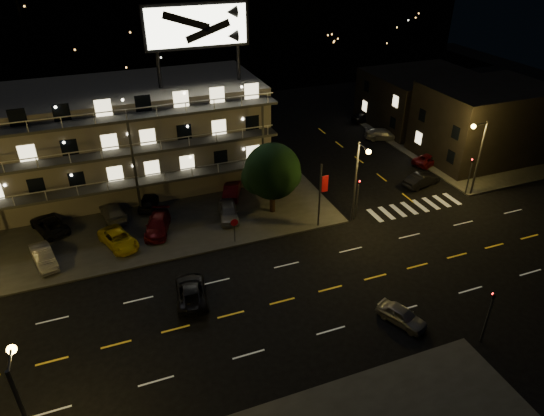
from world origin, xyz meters
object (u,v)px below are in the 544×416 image
object	(u,v)px
lot_car_2	(119,239)
lot_car_4	(228,212)
side_car_0	(421,180)
road_car_west	(191,291)
tree	(272,173)
lot_car_7	(113,212)
road_car_east	(402,315)

from	to	relation	value
lot_car_2	lot_car_4	size ratio (longest dim) A/B	1.08
side_car_0	road_car_west	distance (m)	28.54
lot_car_2	road_car_west	size ratio (longest dim) A/B	0.97
side_car_0	road_car_west	size ratio (longest dim) A/B	0.91
tree	lot_car_2	size ratio (longest dim) A/B	1.53
tree	lot_car_7	world-z (taller)	tree
tree	road_car_east	distance (m)	18.01
tree	lot_car_7	bearing A→B (deg)	163.83
lot_car_7	road_car_east	xyz separation A→B (m)	(17.57, -21.57, -0.20)
road_car_east	road_car_west	size ratio (longest dim) A/B	0.77
lot_car_4	side_car_0	distance (m)	21.25
side_car_0	road_car_east	size ratio (longest dim) A/B	1.18
road_car_west	side_car_0	bearing A→B (deg)	-152.54
side_car_0	road_car_east	xyz separation A→B (m)	(-13.85, -16.84, -0.09)
side_car_0	lot_car_4	bearing A→B (deg)	75.22
lot_car_7	side_car_0	world-z (taller)	lot_car_7
tree	lot_car_4	distance (m)	5.50
lot_car_4	lot_car_2	bearing A→B (deg)	-163.94
lot_car_2	side_car_0	distance (m)	31.39
side_car_0	tree	bearing A→B (deg)	75.53
tree	road_car_west	distance (m)	14.41
lot_car_7	lot_car_4	bearing A→B (deg)	148.61
lot_car_2	road_car_west	bearing A→B (deg)	-84.67
road_car_east	road_car_west	distance (m)	15.35
road_car_east	tree	bearing A→B (deg)	76.70
lot_car_4	side_car_0	size ratio (longest dim) A/B	0.99
tree	lot_car_2	bearing A→B (deg)	-177.33
lot_car_7	side_car_0	distance (m)	31.77
road_car_west	tree	bearing A→B (deg)	-127.68
lot_car_2	road_car_west	xyz separation A→B (m)	(4.32, -8.89, -0.13)
lot_car_2	side_car_0	xyz separation A→B (m)	(31.39, 0.15, -0.08)
tree	lot_car_4	bearing A→B (deg)	176.69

